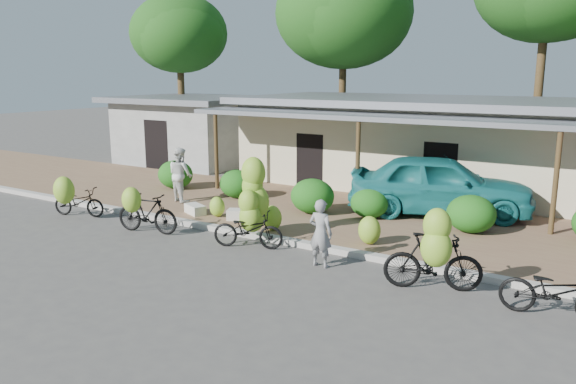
% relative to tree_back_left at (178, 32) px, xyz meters
% --- Properties ---
extents(ground, '(100.00, 100.00, 0.00)m').
position_rel_tree_back_left_xyz_m(ground, '(13.69, -13.11, -6.35)').
color(ground, '#4A4745').
rests_on(ground, ground).
extents(sidewalk, '(60.00, 6.00, 0.12)m').
position_rel_tree_back_left_xyz_m(sidewalk, '(13.69, -8.11, -6.29)').
color(sidewalk, '#806345').
rests_on(sidewalk, ground).
extents(curb, '(60.00, 0.25, 0.15)m').
position_rel_tree_back_left_xyz_m(curb, '(13.69, -11.11, -6.28)').
color(curb, '#A8A399').
rests_on(curb, ground).
extents(shop_main, '(13.00, 8.50, 3.35)m').
position_rel_tree_back_left_xyz_m(shop_main, '(13.69, -2.18, -4.63)').
color(shop_main, beige).
rests_on(shop_main, ground).
extents(shop_grey, '(7.00, 6.00, 3.15)m').
position_rel_tree_back_left_xyz_m(shop_grey, '(2.69, -2.12, -4.74)').
color(shop_grey, '#9E9E99').
rests_on(shop_grey, ground).
extents(tree_back_left, '(5.16, 5.04, 8.27)m').
position_rel_tree_back_left_xyz_m(tree_back_left, '(0.00, 0.00, 0.00)').
color(tree_back_left, '#4F3A1F').
rests_on(tree_back_left, ground).
extents(tree_far_center, '(6.70, 6.70, 9.78)m').
position_rel_tree_back_left_xyz_m(tree_far_center, '(8.00, 3.00, 0.85)').
color(tree_far_center, '#4F3A1F').
rests_on(tree_far_center, ground).
extents(hedge_0, '(1.32, 1.19, 1.03)m').
position_rel_tree_back_left_xyz_m(hedge_0, '(6.80, -7.80, -5.72)').
color(hedge_0, '#185012').
rests_on(hedge_0, sidewalk).
extents(hedge_1, '(1.22, 1.09, 0.95)m').
position_rel_tree_back_left_xyz_m(hedge_1, '(9.64, -7.86, -5.76)').
color(hedge_1, '#185012').
rests_on(hedge_1, sidewalk).
extents(hedge_2, '(1.34, 1.21, 1.05)m').
position_rel_tree_back_left_xyz_m(hedge_2, '(12.86, -8.38, -5.71)').
color(hedge_2, '#185012').
rests_on(hedge_2, sidewalk).
extents(hedge_3, '(1.13, 1.02, 0.88)m').
position_rel_tree_back_left_xyz_m(hedge_3, '(14.55, -7.98, -5.79)').
color(hedge_3, '#185012').
rests_on(hedge_3, sidewalk).
extents(hedge_4, '(1.29, 1.16, 1.00)m').
position_rel_tree_back_left_xyz_m(hedge_4, '(17.45, -7.97, -5.73)').
color(hedge_4, '#185012').
rests_on(hedge_4, sidewalk).
extents(bike_far_left, '(1.78, 1.43, 1.34)m').
position_rel_tree_back_left_xyz_m(bike_far_left, '(6.85, -12.19, -5.79)').
color(bike_far_left, black).
rests_on(bike_far_left, ground).
extents(bike_left, '(1.92, 1.30, 1.39)m').
position_rel_tree_back_left_xyz_m(bike_left, '(9.92, -12.32, -5.73)').
color(bike_left, black).
rests_on(bike_left, ground).
extents(bike_center, '(1.87, 1.43, 2.21)m').
position_rel_tree_back_left_xyz_m(bike_center, '(12.91, -11.61, -5.49)').
color(bike_center, black).
rests_on(bike_center, ground).
extents(bike_right, '(2.01, 1.46, 1.83)m').
position_rel_tree_back_left_xyz_m(bike_right, '(17.81, -12.29, -5.61)').
color(bike_right, black).
rests_on(bike_right, ground).
extents(bike_far_right, '(1.94, 0.74, 1.00)m').
position_rel_tree_back_left_xyz_m(bike_far_right, '(20.03, -12.34, -5.85)').
color(bike_far_right, black).
rests_on(bike_far_right, ground).
extents(loose_banana_a, '(0.48, 0.41, 0.60)m').
position_rel_tree_back_left_xyz_m(loose_banana_a, '(10.69, -10.23, -5.93)').
color(loose_banana_a, '#8BCC33').
rests_on(loose_banana_a, sidewalk).
extents(loose_banana_b, '(0.54, 0.46, 0.68)m').
position_rel_tree_back_left_xyz_m(loose_banana_b, '(12.87, -10.58, -5.89)').
color(loose_banana_b, '#8BCC33').
rests_on(loose_banana_b, sidewalk).
extents(loose_banana_c, '(0.57, 0.48, 0.71)m').
position_rel_tree_back_left_xyz_m(loose_banana_c, '(15.59, -10.36, -5.88)').
color(loose_banana_c, '#8BCC33').
rests_on(loose_banana_c, sidewalk).
extents(sack_near, '(0.94, 0.70, 0.30)m').
position_rel_tree_back_left_xyz_m(sack_near, '(11.54, -10.14, -6.08)').
color(sack_near, silver).
rests_on(sack_near, sidewalk).
extents(sack_far, '(0.84, 0.65, 0.28)m').
position_rel_tree_back_left_xyz_m(sack_far, '(9.92, -10.32, -6.09)').
color(sack_far, silver).
rests_on(sack_far, sidewalk).
extents(vendor, '(0.57, 0.37, 1.55)m').
position_rel_tree_back_left_xyz_m(vendor, '(15.19, -12.14, -5.58)').
color(vendor, gray).
rests_on(vendor, ground).
extents(bystander, '(1.03, 0.91, 1.78)m').
position_rel_tree_back_left_xyz_m(bystander, '(8.39, -9.25, -5.34)').
color(bystander, silver).
rests_on(bystander, sidewalk).
extents(teal_van, '(5.70, 3.69, 1.81)m').
position_rel_tree_back_left_xyz_m(teal_van, '(16.15, -6.52, -5.33)').
color(teal_van, '#197274').
rests_on(teal_van, sidewalk).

